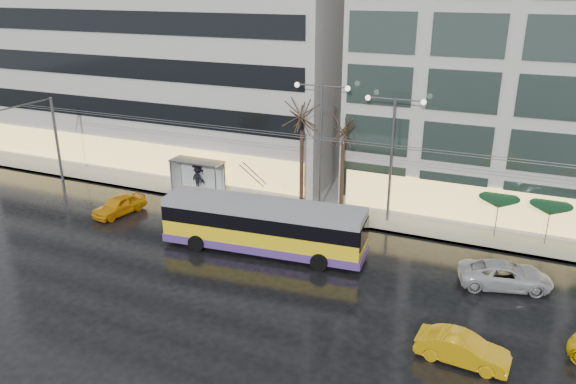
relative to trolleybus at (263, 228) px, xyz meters
The scene contains 19 objects.
ground 3.88m from the trolleybus, 107.80° to the right, with size 140.00×140.00×0.00m, color black.
sidewalk 10.76m from the trolleybus, 85.08° to the left, with size 80.00×10.00×0.15m, color gray.
kerb 5.93m from the trolleybus, 80.83° to the left, with size 80.00×0.10×0.15m, color slate.
building_left 25.05m from the trolleybus, 137.57° to the left, with size 34.00×14.00×22.00m, color beige.
trolleybus is the anchor object (origin of this frame).
catenary 5.29m from the trolleybus, 91.07° to the left, with size 42.24×5.12×7.00m.
bus_shelter 11.97m from the trolleybus, 142.34° to the left, with size 4.20×1.60×2.51m.
street_lamp_near 8.69m from the trolleybus, 82.97° to the left, with size 3.96×0.36×9.03m.
street_lamp_far 10.36m from the trolleybus, 51.44° to the left, with size 3.96×0.36×8.53m.
tree_a 9.43m from the trolleybus, 94.39° to the left, with size 3.20×3.20×8.40m.
tree_b 9.50m from the trolleybus, 72.84° to the left, with size 3.20×3.20×7.70m.
parasol_a 15.02m from the trolleybus, 30.54° to the left, with size 2.50×2.50×2.65m.
parasol_b 17.67m from the trolleybus, 25.58° to the left, with size 2.50×2.50×2.65m.
taxi_a 12.08m from the trolleybus, behind, with size 1.62×4.02×1.37m, color orange.
taxi_b 14.12m from the trolleybus, 26.43° to the right, with size 1.39×3.98×1.31m, color #D89B0B.
sedan_silver 14.00m from the trolleybus, ahead, with size 2.27×4.92×1.37m, color #BCBBC0.
pedestrian_a 12.05m from the trolleybus, 139.01° to the left, with size 0.97×0.99×2.19m.
pedestrian_b 10.88m from the trolleybus, 125.56° to the left, with size 1.14×1.11×1.85m.
pedestrian_c 12.01m from the trolleybus, 141.16° to the left, with size 1.31×1.00×2.11m.
Camera 1 is at (14.83, -24.60, 15.62)m, focal length 35.00 mm.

